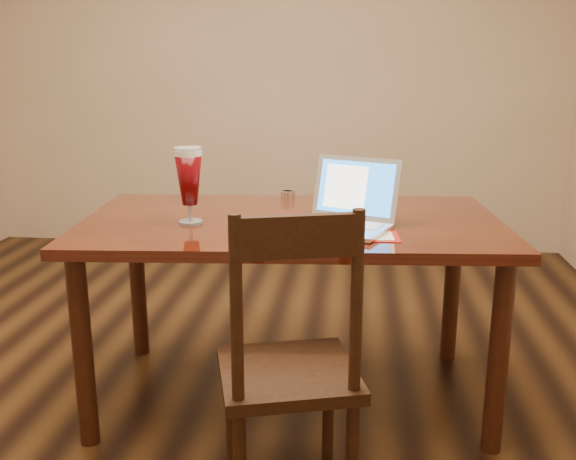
# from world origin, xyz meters

# --- Properties ---
(ground) EXTENTS (5.00, 5.00, 0.00)m
(ground) POSITION_xyz_m (0.00, 0.00, 0.00)
(ground) COLOR black
(ground) RESTS_ON ground
(dining_table) EXTENTS (1.79, 1.09, 1.11)m
(dining_table) POSITION_xyz_m (0.40, 0.10, 0.72)
(dining_table) COLOR #491709
(dining_table) RESTS_ON ground
(dining_chair) EXTENTS (0.53, 0.52, 1.03)m
(dining_chair) POSITION_xyz_m (0.47, -0.60, 0.49)
(dining_chair) COLOR black
(dining_chair) RESTS_ON ground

